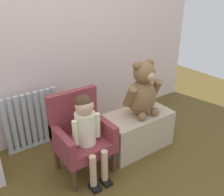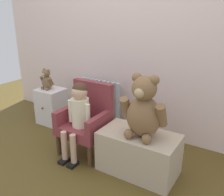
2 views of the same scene
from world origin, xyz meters
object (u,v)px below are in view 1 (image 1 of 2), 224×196
object	(u,v)px
child_armchair	(81,134)
large_teddy_bear	(142,91)
low_bench	(136,130)
child_figure	(87,126)
radiator	(33,120)

from	to	relation	value
child_armchair	large_teddy_bear	bearing A→B (deg)	-4.83
large_teddy_bear	low_bench	bearing A→B (deg)	158.32
child_figure	low_bench	xyz separation A→B (m)	(0.60, 0.08, -0.31)
child_figure	large_teddy_bear	size ratio (longest dim) A/B	1.39
large_teddy_bear	child_figure	bearing A→B (deg)	-174.63
radiator	child_armchair	distance (m)	0.62
child_figure	child_armchair	bearing A→B (deg)	90.00
child_armchair	child_figure	world-z (taller)	child_figure
child_figure	radiator	bearing A→B (deg)	108.46
child_armchair	child_figure	bearing A→B (deg)	-90.00
radiator	child_figure	xyz separation A→B (m)	(0.23, -0.69, 0.20)
child_armchair	child_figure	size ratio (longest dim) A/B	0.95
radiator	large_teddy_bear	size ratio (longest dim) A/B	1.08
child_figure	low_bench	bearing A→B (deg)	7.11
child_figure	low_bench	world-z (taller)	child_figure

